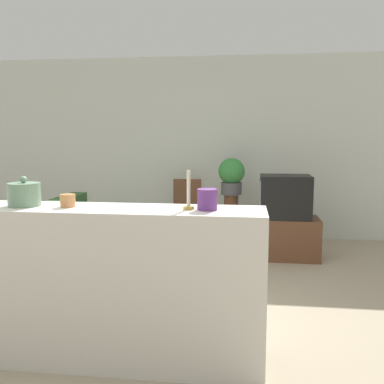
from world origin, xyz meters
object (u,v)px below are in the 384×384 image
wooden_chair (186,209)px  couch (80,248)px  decorative_bowl (24,194)px  potted_plant (231,175)px  television (285,197)px

wooden_chair → couch: bearing=-127.0°
couch → decorative_bowl: bearing=-78.6°
couch → potted_plant: 2.25m
potted_plant → decorative_bowl: 3.42m
wooden_chair → television: bearing=-20.5°
television → wooden_chair: 1.42m
wooden_chair → decorative_bowl: decorative_bowl is taller
television → potted_plant: bearing=144.3°
couch → television: (2.32, 0.86, 0.51)m
couch → wooden_chair: wooden_chair is taller
wooden_chair → potted_plant: potted_plant is taller
potted_plant → wooden_chair: bearing=179.9°
wooden_chair → potted_plant: 0.80m
television → wooden_chair: size_ratio=0.68×
wooden_chair → decorative_bowl: size_ratio=4.34×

